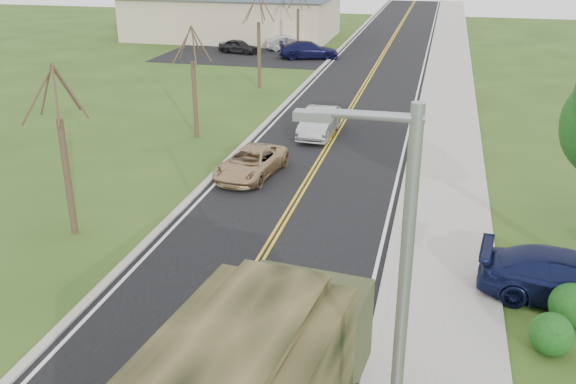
% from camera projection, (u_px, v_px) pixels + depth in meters
% --- Properties ---
extents(road, '(8.00, 120.00, 0.01)m').
position_uv_depth(road, '(371.00, 75.00, 48.39)').
color(road, black).
rests_on(road, ground).
extents(curb_right, '(0.30, 120.00, 0.12)m').
position_uv_depth(curb_right, '(427.00, 77.00, 47.46)').
color(curb_right, '#9E998E').
rests_on(curb_right, ground).
extents(sidewalk_right, '(3.20, 120.00, 0.10)m').
position_uv_depth(sidewalk_right, '(451.00, 79.00, 47.09)').
color(sidewalk_right, '#9E998E').
rests_on(sidewalk_right, ground).
extents(curb_left, '(0.30, 120.00, 0.10)m').
position_uv_depth(curb_left, '(317.00, 72.00, 49.28)').
color(curb_left, '#9E998E').
rests_on(curb_left, ground).
extents(street_light, '(1.65, 0.22, 8.00)m').
position_uv_depth(street_light, '(392.00, 347.00, 9.15)').
color(street_light, gray).
rests_on(street_light, ground).
extents(bare_tree_a, '(1.93, 2.26, 6.08)m').
position_uv_depth(bare_tree_a, '(65.00, 164.00, 21.89)').
color(bare_tree_a, '#38281C').
rests_on(bare_tree_a, ground).
extents(bare_tree_b, '(1.83, 2.14, 5.73)m').
position_uv_depth(bare_tree_b, '(194.00, 91.00, 32.76)').
color(bare_tree_b, '#38281C').
rests_on(bare_tree_b, ground).
extents(bare_tree_c, '(2.04, 2.39, 6.42)m').
position_uv_depth(bare_tree_c, '(259.00, 47.00, 43.47)').
color(bare_tree_c, '#38281C').
rests_on(bare_tree_c, ground).
extents(bare_tree_d, '(1.88, 2.20, 5.91)m').
position_uv_depth(bare_tree_d, '(298.00, 27.00, 54.37)').
color(bare_tree_d, '#38281C').
rests_on(bare_tree_d, ground).
extents(commercial_building, '(25.50, 21.50, 5.65)m').
position_uv_depth(commercial_building, '(234.00, 10.00, 65.27)').
color(commercial_building, tan).
rests_on(commercial_building, ground).
extents(suv_champagne, '(2.66, 4.71, 1.24)m').
position_uv_depth(suv_champagne, '(251.00, 163.00, 28.04)').
color(suv_champagne, tan).
rests_on(suv_champagne, ground).
extents(sedan_silver, '(1.64, 4.42, 1.44)m').
position_uv_depth(sedan_silver, '(319.00, 122.00, 33.64)').
color(sedan_silver, '#AAAAAF').
rests_on(sedan_silver, ground).
extents(pickup_navy, '(5.28, 2.65, 1.47)m').
position_uv_depth(pickup_navy, '(570.00, 279.00, 18.33)').
color(pickup_navy, '#0F1539').
rests_on(pickup_navy, ground).
extents(lot_car_dark, '(3.84, 2.15, 1.23)m').
position_uv_depth(lot_car_dark, '(239.00, 46.00, 57.07)').
color(lot_car_dark, black).
rests_on(lot_car_dark, ground).
extents(lot_car_silver, '(4.28, 2.47, 1.33)m').
position_uv_depth(lot_car_silver, '(289.00, 43.00, 58.49)').
color(lot_car_silver, '#BBBAC0').
rests_on(lot_car_silver, ground).
extents(lot_car_navy, '(5.42, 3.38, 1.46)m').
position_uv_depth(lot_car_navy, '(309.00, 50.00, 54.60)').
color(lot_car_navy, black).
rests_on(lot_car_navy, ground).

